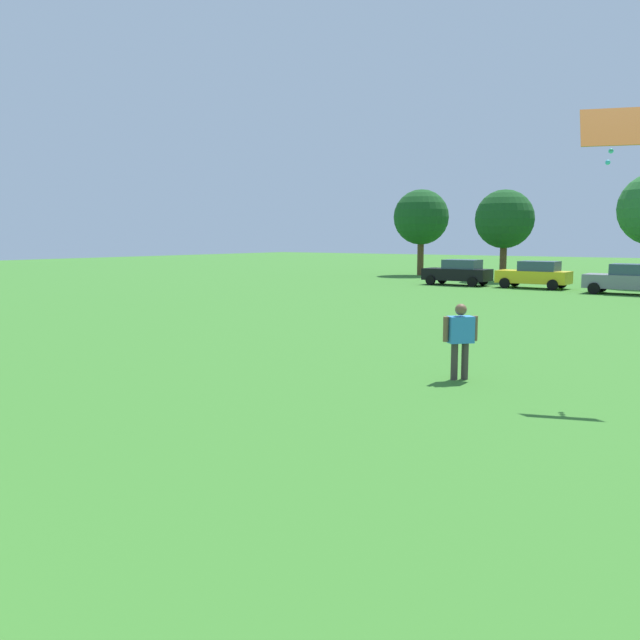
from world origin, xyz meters
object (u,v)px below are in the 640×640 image
(adult_bystander, at_px, (460,335))
(tree_far_left, at_px, (421,217))
(kite, at_px, (615,129))
(tree_left, at_px, (504,219))
(parked_car_black_0, at_px, (458,272))
(parked_car_yellow_1, at_px, (535,274))
(parked_car_gray_2, at_px, (628,279))

(adult_bystander, relative_size, tree_far_left, 0.24)
(kite, distance_m, tree_far_left, 41.81)
(kite, bearing_deg, tree_left, 113.54)
(adult_bystander, height_order, tree_left, tree_left)
(tree_far_left, bearing_deg, parked_car_black_0, -50.66)
(parked_car_yellow_1, bearing_deg, parked_car_black_0, 2.30)
(parked_car_yellow_1, height_order, tree_left, tree_left)
(adult_bystander, bearing_deg, kite, -30.98)
(adult_bystander, distance_m, parked_car_gray_2, 26.17)
(adult_bystander, distance_m, kite, 5.19)
(kite, height_order, parked_car_gray_2, kite)
(kite, bearing_deg, tree_far_left, 122.14)
(parked_car_gray_2, bearing_deg, tree_far_left, -29.48)
(tree_left, bearing_deg, parked_car_black_0, -98.07)
(parked_car_yellow_1, height_order, parked_car_gray_2, same)
(parked_car_black_0, xyz_separation_m, parked_car_gray_2, (10.55, -1.18, 0.00))
(parked_car_black_0, xyz_separation_m, tree_left, (0.83, 5.89, 3.54))
(parked_car_yellow_1, xyz_separation_m, parked_car_gray_2, (5.58, -1.38, 0.00))
(parked_car_yellow_1, relative_size, tree_far_left, 0.61)
(parked_car_yellow_1, height_order, tree_far_left, tree_far_left)
(kite, bearing_deg, parked_car_black_0, 119.43)
(parked_car_black_0, height_order, parked_car_gray_2, same)
(parked_car_yellow_1, bearing_deg, kite, 110.50)
(kite, distance_m, parked_car_black_0, 30.74)
(kite, xyz_separation_m, parked_car_black_0, (-14.94, 26.49, -4.44))
(kite, height_order, parked_car_yellow_1, kite)
(adult_bystander, xyz_separation_m, parked_car_yellow_1, (-7.17, 27.50, -0.15))
(tree_far_left, bearing_deg, adult_bystander, -61.78)
(adult_bystander, relative_size, parked_car_black_0, 0.40)
(adult_bystander, distance_m, parked_car_yellow_1, 28.42)
(parked_car_gray_2, bearing_deg, kite, 99.86)
(adult_bystander, height_order, parked_car_black_0, adult_bystander)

